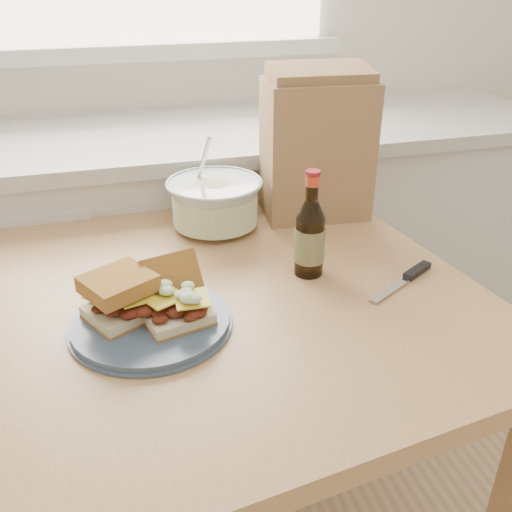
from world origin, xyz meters
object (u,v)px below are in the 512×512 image
object	(u,v)px
coleslaw_bowl	(215,205)
plate	(151,322)
beer_bottle	(310,236)
paper_bag	(316,150)
dining_table	(226,338)

from	to	relation	value
coleslaw_bowl	plate	bearing A→B (deg)	-117.86
beer_bottle	paper_bag	distance (m)	0.33
beer_bottle	paper_bag	size ratio (longest dim) A/B	0.67
beer_bottle	coleslaw_bowl	bearing A→B (deg)	92.82
plate	beer_bottle	bearing A→B (deg)	17.26
plate	paper_bag	size ratio (longest dim) A/B	0.85
dining_table	coleslaw_bowl	world-z (taller)	coleslaw_bowl
paper_bag	plate	bearing A→B (deg)	-133.87
dining_table	plate	xyz separation A→B (m)	(-0.16, -0.09, 0.13)
plate	paper_bag	bearing A→B (deg)	40.91
paper_bag	coleslaw_bowl	bearing A→B (deg)	-169.89
dining_table	beer_bottle	bearing A→B (deg)	-1.55
dining_table	beer_bottle	size ratio (longest dim) A/B	4.82
coleslaw_bowl	beer_bottle	xyz separation A→B (m)	(0.14, -0.27, 0.03)
dining_table	coleslaw_bowl	bearing A→B (deg)	73.60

